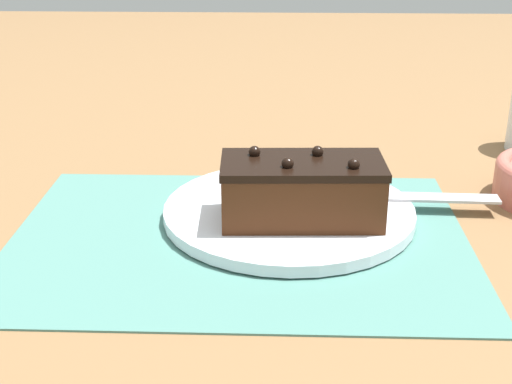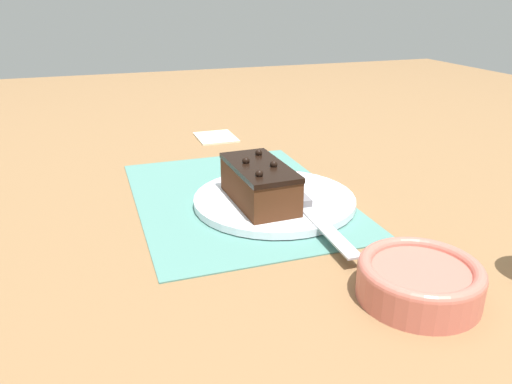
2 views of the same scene
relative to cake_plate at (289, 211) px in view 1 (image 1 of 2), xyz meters
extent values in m
plane|color=olive|center=(-0.05, -0.05, -0.01)|extent=(3.00, 3.00, 0.00)
cube|color=slate|center=(-0.05, -0.05, -0.01)|extent=(0.46, 0.34, 0.00)
cylinder|color=white|center=(0.00, 0.00, 0.00)|extent=(0.27, 0.27, 0.01)
cube|color=#472614|center=(0.01, -0.03, 0.03)|extent=(0.16, 0.08, 0.05)
cube|color=black|center=(0.01, -0.03, 0.06)|extent=(0.17, 0.09, 0.01)
sphere|color=black|center=(-0.04, -0.02, 0.07)|extent=(0.01, 0.01, 0.01)
sphere|color=black|center=(0.00, -0.05, 0.07)|extent=(0.01, 0.01, 0.01)
sphere|color=black|center=(0.03, -0.01, 0.07)|extent=(0.01, 0.01, 0.01)
sphere|color=black|center=(0.06, -0.05, 0.07)|extent=(0.01, 0.01, 0.01)
cube|color=slate|center=(0.03, 0.03, 0.01)|extent=(0.08, 0.02, 0.01)
cube|color=#B7BABF|center=(0.15, 0.03, 0.01)|extent=(0.16, 0.03, 0.00)
camera|label=1|loc=(-0.01, -0.69, 0.31)|focal=50.00mm
camera|label=2|loc=(0.71, -0.27, 0.32)|focal=35.00mm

